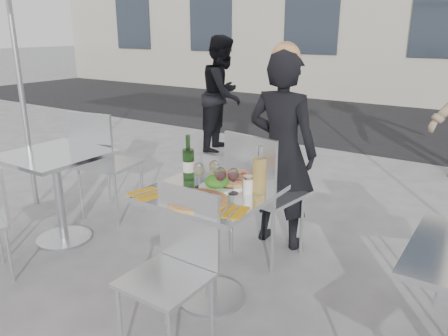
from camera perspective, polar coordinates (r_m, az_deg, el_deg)
The scene contains 21 objects.
ground at distance 2.97m, azimuth -1.67°, elevation -16.58°, with size 80.00×80.00×0.00m, color slate.
street_asphalt at distance 8.78m, azimuth 23.74°, elevation 5.16°, with size 24.00×5.00×0.00m, color black.
main_table at distance 2.71m, azimuth -1.77°, elevation -7.09°, with size 0.72×0.72×0.75m.
side_table_left at distance 3.72m, azimuth -20.97°, elevation -1.27°, with size 0.72×0.72×0.75m.
chair_far at distance 3.17m, azimuth 4.67°, elevation -2.47°, with size 0.51×0.52×0.98m.
chair_near at distance 2.36m, azimuth -6.25°, elevation -11.65°, with size 0.41×0.42×0.88m.
side_chair_lfar at distance 4.01m, azimuth -15.71°, elevation 1.42°, with size 0.53×0.54×1.01m.
woman_diner at distance 3.41m, azimuth 7.55°, elevation 2.17°, with size 0.56×0.37×1.54m, color black.
pedestrian_a at distance 6.24m, azimuth -0.15°, elevation 9.62°, with size 0.78×0.61×1.61m, color black.
pizza_near at distance 2.45m, azimuth -3.51°, elevation -4.23°, with size 0.35×0.35×0.02m.
pizza_far at distance 2.77m, azimuth 1.13°, elevation -1.40°, with size 0.35×0.35×0.03m.
salad_plate at distance 2.64m, azimuth -0.94°, elevation -1.93°, with size 0.22×0.22×0.09m.
wine_bottle at distance 2.78m, azimuth -4.67°, elevation 0.71°, with size 0.07×0.07×0.29m.
carafe at distance 2.53m, azimuth 4.66°, elevation -0.95°, with size 0.08×0.08×0.29m.
sugar_shaker at distance 2.56m, azimuth 3.19°, elevation -2.20°, with size 0.06×0.06×0.11m.
wineglass_white_a at distance 2.64m, azimuth -3.27°, elevation -0.32°, with size 0.07×0.07×0.16m.
wineglass_white_b at distance 2.69m, azimuth -1.29°, elevation 0.09°, with size 0.07×0.07×0.16m.
wineglass_red_a at distance 2.55m, azimuth -0.45°, elevation -0.93°, with size 0.07×0.07×0.16m.
wineglass_red_b at distance 2.54m, azimuth 1.23°, elevation -1.03°, with size 0.07×0.07×0.16m.
napkin_left at distance 2.60m, azimuth -10.00°, elevation -3.30°, with size 0.22×0.22×0.01m.
napkin_right at distance 2.32m, azimuth 0.67°, elevation -5.62°, with size 0.22×0.22×0.01m.
Camera 1 is at (1.43, -2.00, 1.67)m, focal length 35.00 mm.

